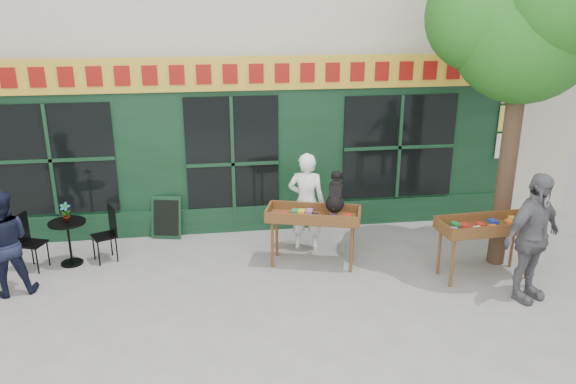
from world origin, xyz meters
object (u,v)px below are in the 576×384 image
object	(u,v)px
book_cart_right	(486,229)
bistro_table	(68,234)
book_cart_center	(313,218)
man_right	(532,238)
dog	(336,191)
woman	(306,202)
man_left	(3,243)

from	to	relation	value
book_cart_right	bistro_table	xyz separation A→B (m)	(-6.61, 1.45, -0.28)
book_cart_center	book_cart_right	xyz separation A→B (m)	(2.59, -0.87, 0.00)
book_cart_center	man_right	size ratio (longest dim) A/B	0.83
book_cart_center	dog	size ratio (longest dim) A/B	2.69
book_cart_center	woman	xyz separation A→B (m)	(0.00, 0.65, 0.06)
book_cart_right	man_right	size ratio (longest dim) A/B	0.79
dog	bistro_table	distance (m)	4.48
book_cart_center	bistro_table	world-z (taller)	book_cart_center
book_cart_center	man_left	size ratio (longest dim) A/B	0.99
man_right	bistro_table	bearing A→B (deg)	139.20
man_right	dog	bearing A→B (deg)	125.25
book_cart_center	woman	distance (m)	0.65
book_cart_center	woman	world-z (taller)	woman
man_left	woman	bearing A→B (deg)	176.53
man_right	book_cart_center	bearing A→B (deg)	127.69
woman	book_cart_right	distance (m)	3.00
book_cart_right	book_cart_center	bearing A→B (deg)	158.42
woman	bistro_table	world-z (taller)	woman
woman	book_cart_right	world-z (taller)	woman
book_cart_center	bistro_table	xyz separation A→B (m)	(-4.02, 0.59, -0.28)
man_left	book_cart_right	bearing A→B (deg)	160.66
woman	book_cart_right	size ratio (longest dim) A/B	1.15
book_cart_right	man_right	bearing A→B (deg)	-71.31
woman	book_cart_center	bearing A→B (deg)	107.13
bistro_table	book_cart_right	bearing A→B (deg)	-12.40
man_right	man_left	bearing A→B (deg)	147.17
book_cart_right	man_right	world-z (taller)	man_right
dog	man_right	size ratio (longest dim) A/B	0.31
dog	man_left	bearing A→B (deg)	-159.90
book_cart_center	book_cart_right	distance (m)	2.73
dog	man_right	bearing A→B (deg)	-14.50
man_right	man_left	world-z (taller)	man_right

